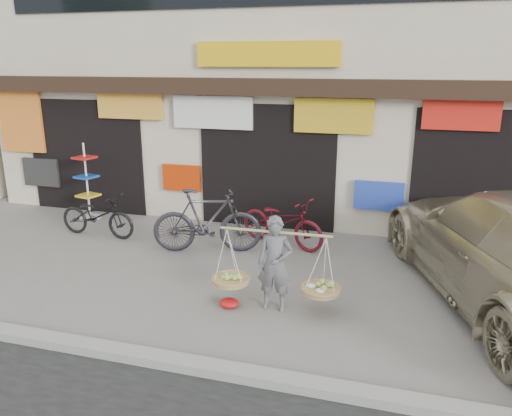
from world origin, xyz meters
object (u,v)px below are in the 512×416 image
(street_vendor, at_px, (275,268))
(display_rack, at_px, (88,189))
(bike_0, at_px, (97,215))
(bike_1, at_px, (207,221))
(bike_2, at_px, (282,221))

(street_vendor, xyz_separation_m, display_rack, (-5.26, 3.13, 0.07))
(street_vendor, bearing_deg, bike_0, 152.61)
(bike_1, height_order, bike_2, bike_1)
(bike_0, relative_size, bike_1, 0.83)
(bike_1, xyz_separation_m, bike_2, (1.30, 0.75, -0.13))
(bike_0, height_order, bike_1, bike_1)
(bike_0, xyz_separation_m, display_rack, (-0.90, 1.03, 0.26))
(bike_0, bearing_deg, bike_2, -78.64)
(bike_2, relative_size, display_rack, 1.06)
(street_vendor, distance_m, bike_2, 2.70)
(bike_0, distance_m, display_rack, 1.39)
(display_rack, bearing_deg, street_vendor, -30.75)
(street_vendor, bearing_deg, display_rack, 147.58)
(street_vendor, height_order, bike_0, street_vendor)
(street_vendor, xyz_separation_m, bike_0, (-4.36, 2.10, -0.19))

